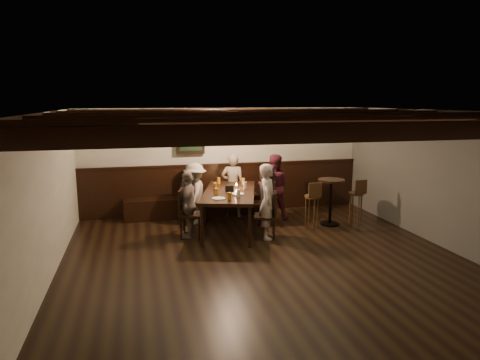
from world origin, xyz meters
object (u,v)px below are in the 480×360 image
object	(u,v)px
chair_left_near	(197,210)
person_bench_centre	(233,185)
chair_right_far	(266,224)
person_left_far	(188,204)
bar_stool_right	(356,208)
chair_left_far	(190,222)
person_bench_right	(274,187)
bar_stool_left	(312,212)
person_left_near	(195,193)
person_bench_left	(192,191)
chair_right_near	(265,211)
dining_table	(230,194)
person_right_far	(268,201)
high_top_table	(331,195)
person_right_near	(267,195)

from	to	relation	value
chair_left_near	person_bench_centre	distance (m)	1.02
chair_left_near	person_bench_centre	xyz separation A→B (m)	(0.86, 0.37, 0.41)
chair_right_far	person_bench_centre	size ratio (longest dim) A/B	0.63
person_left_far	bar_stool_right	distance (m)	3.48
chair_left_far	person_left_far	bearing A→B (deg)	-90.00
chair_left_near	person_bench_right	world-z (taller)	person_bench_right
bar_stool_left	person_left_near	bearing A→B (deg)	158.20
person_left_near	bar_stool_left	size ratio (longest dim) A/B	1.32
chair_left_far	person_bench_left	bearing A→B (deg)	-172.38
chair_left_far	chair_right_near	distance (m)	1.70
person_bench_left	person_left_far	size ratio (longest dim) A/B	0.95
chair_right_near	person_left_far	distance (m)	1.76
person_bench_centre	dining_table	bearing A→B (deg)	90.00
chair_right_far	person_bench_right	world-z (taller)	person_bench_right
person_left_near	chair_right_far	bearing A→B (deg)	58.50
person_bench_left	bar_stool_left	world-z (taller)	person_bench_left
person_right_far	bar_stool_left	size ratio (longest dim) A/B	1.45
chair_left_far	chair_left_near	bearing A→B (deg)	-179.93
chair_left_near	person_right_far	size ratio (longest dim) A/B	0.69
high_top_table	person_bench_centre	bearing A→B (deg)	148.41
bar_stool_right	chair_left_far	bearing A→B (deg)	173.79
chair_left_far	person_bench_left	size ratio (longest dim) A/B	0.76
person_right_near	high_top_table	distance (m)	1.32
person_left_near	bar_stool_right	xyz separation A→B (m)	(3.22, -0.91, -0.28)
person_bench_right	person_left_far	world-z (taller)	person_bench_right
chair_right_far	person_bench_right	xyz separation A→B (m)	(0.55, 1.25, 0.44)
chair_right_near	person_bench_left	size ratio (longest dim) A/B	0.78
chair_right_near	person_right_near	world-z (taller)	person_right_near
person_left_near	person_right_near	world-z (taller)	person_left_near
person_right_far	bar_stool_right	size ratio (longest dim) A/B	1.45
chair_right_near	person_bench_right	world-z (taller)	person_bench_right
chair_right_near	high_top_table	distance (m)	1.39
person_right_far	bar_stool_right	world-z (taller)	person_right_far
chair_left_far	person_bench_right	xyz separation A→B (m)	(1.93, 0.84, 0.43)
person_right_near	chair_right_far	bearing A→B (deg)	178.01
person_right_near	person_left_near	bearing A→B (deg)	90.00
chair_right_near	chair_right_far	world-z (taller)	chair_right_near
chair_right_near	bar_stool_left	distance (m)	0.98
person_right_far	high_top_table	size ratio (longest dim) A/B	1.47
dining_table	chair_left_near	world-z (taller)	chair_left_near
chair_left_near	dining_table	bearing A→B (deg)	58.01
person_right_far	person_bench_left	bearing A→B (deg)	50.71
dining_table	chair_right_far	distance (m)	0.97
person_bench_centre	bar_stool_right	size ratio (longest dim) A/B	1.45
person_bench_centre	bar_stool_left	distance (m)	1.91
person_bench_right	person_left_near	xyz separation A→B (m)	(-1.71, 0.03, -0.07)
person_bench_right	person_left_near	bearing A→B (deg)	15.26
dining_table	chair_right_far	world-z (taller)	chair_right_far
person_left_near	bar_stool_right	bearing A→B (deg)	90.39
chair_left_near	bar_stool_right	bearing A→B (deg)	90.40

